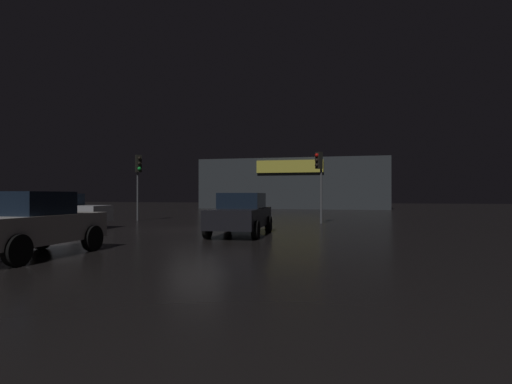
# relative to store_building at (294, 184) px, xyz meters

# --- Properties ---
(ground_plane) EXTENTS (120.00, 120.00, 0.00)m
(ground_plane) POSITION_rel_store_building_xyz_m (0.14, -30.16, -2.76)
(ground_plane) COLOR black
(store_building) EXTENTS (20.67, 6.82, 5.52)m
(store_building) POSITION_rel_store_building_xyz_m (0.00, 0.00, 0.00)
(store_building) COLOR #33383D
(store_building) RESTS_ON ground
(traffic_signal_main) EXTENTS (0.42, 0.42, 3.92)m
(traffic_signal_main) POSITION_rel_store_building_xyz_m (-5.63, -24.88, 0.26)
(traffic_signal_main) COLOR #595B60
(traffic_signal_main) RESTS_ON ground
(traffic_signal_cross_left) EXTENTS (0.42, 0.43, 3.85)m
(traffic_signal_cross_left) POSITION_rel_store_building_xyz_m (5.07, -24.69, 0.11)
(traffic_signal_cross_left) COLOR #595B60
(traffic_signal_cross_left) RESTS_ON ground
(car_near) EXTENTS (4.60, 2.17, 1.61)m
(car_near) POSITION_rel_store_building_xyz_m (-6.31, -30.88, -1.96)
(car_near) COLOR #B7B7BF
(car_near) RESTS_ON ground
(car_far) EXTENTS (1.92, 3.98, 1.64)m
(car_far) POSITION_rel_store_building_xyz_m (-0.89, -38.60, -1.94)
(car_far) COLOR silver
(car_far) RESTS_ON ground
(car_crossing) EXTENTS (2.17, 4.51, 1.62)m
(car_crossing) POSITION_rel_store_building_xyz_m (2.68, -31.81, -1.95)
(car_crossing) COLOR black
(car_crossing) RESTS_ON ground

